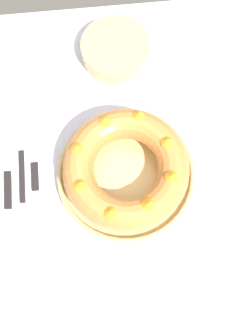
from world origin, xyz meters
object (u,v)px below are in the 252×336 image
object	(u,v)px
bundt_cake	(126,168)
side_bowl	(116,50)
serving_knife	(8,173)
fork	(22,161)
cake_knife	(35,164)
serving_dish	(126,174)

from	to	relation	value
bundt_cake	side_bowl	size ratio (longest dim) A/B	1.61
serving_knife	side_bowl	xyz separation A→B (m)	(0.29, 0.30, 0.02)
fork	cake_knife	bearing A→B (deg)	-25.13
serving_dish	cake_knife	xyz separation A→B (m)	(-0.22, 0.05, -0.01)
bundt_cake	side_bowl	world-z (taller)	bundt_cake
cake_knife	side_bowl	distance (m)	0.36
serving_dish	serving_knife	bearing A→B (deg)	173.15
serving_dish	side_bowl	size ratio (longest dim) A/B	1.83
serving_dish	bundt_cake	size ratio (longest dim) A/B	1.14
bundt_cake	serving_knife	xyz separation A→B (m)	(-0.28, 0.03, -0.06)
fork	serving_knife	bearing A→B (deg)	-145.26
serving_knife	side_bowl	size ratio (longest dim) A/B	1.14
bundt_cake	fork	xyz separation A→B (m)	(-0.25, 0.06, -0.06)
bundt_cake	cake_knife	bearing A→B (deg)	166.90
bundt_cake	fork	distance (m)	0.26
bundt_cake	side_bowl	distance (m)	0.33
bundt_cake	side_bowl	bearing A→B (deg)	88.76
fork	serving_knife	xyz separation A→B (m)	(-0.03, -0.03, 0.00)
serving_knife	side_bowl	distance (m)	0.41
serving_dish	fork	size ratio (longest dim) A/B	1.80
cake_knife	fork	bearing A→B (deg)	158.47
serving_dish	serving_knife	xyz separation A→B (m)	(-0.28, 0.03, -0.01)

